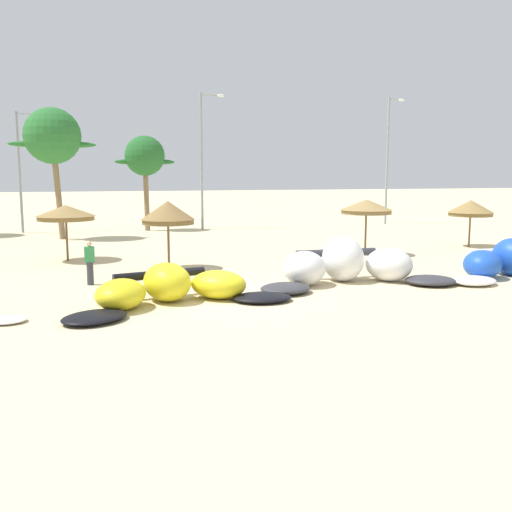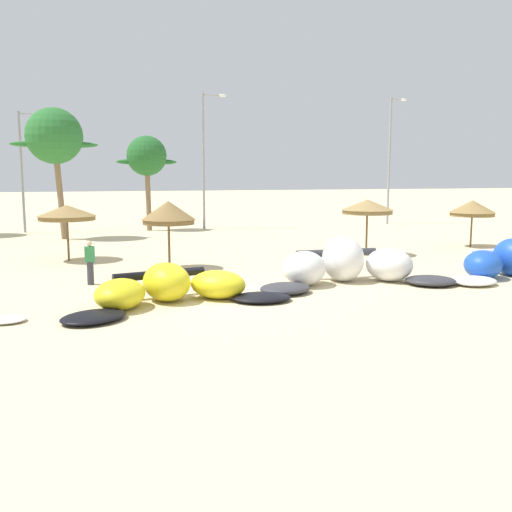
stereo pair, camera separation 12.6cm
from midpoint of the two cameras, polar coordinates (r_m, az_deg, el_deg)
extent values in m
plane|color=beige|center=(18.77, -3.66, -4.09)|extent=(260.00, 260.00, 0.00)
ellipsoid|color=white|center=(16.90, -24.06, -5.88)|extent=(1.29, 1.15, 0.16)
ellipsoid|color=black|center=(16.21, -16.15, -5.92)|extent=(2.37, 2.22, 0.25)
ellipsoid|color=yellow|center=(17.38, -13.67, -3.76)|extent=(2.10, 2.32, 0.91)
ellipsoid|color=yellow|center=(18.19, -9.14, -2.60)|extent=(1.78, 2.13, 1.23)
ellipsoid|color=yellow|center=(18.44, -4.00, -2.87)|extent=(2.37, 2.36, 0.91)
ellipsoid|color=black|center=(18.03, 0.40, -4.18)|extent=(2.10, 1.74, 0.25)
cylinder|color=black|center=(18.78, -9.82, -1.84)|extent=(3.07, 0.85, 0.28)
cube|color=black|center=(18.01, -8.93, -2.70)|extent=(1.23, 0.88, 0.04)
ellipsoid|color=#333338|center=(19.24, 2.80, -3.26)|extent=(2.19, 2.01, 0.34)
ellipsoid|color=white|center=(20.56, 4.71, -1.24)|extent=(2.32, 2.37, 1.26)
ellipsoid|color=white|center=(21.55, 8.57, -0.29)|extent=(1.62, 1.88, 1.70)
ellipsoid|color=white|center=(21.94, 13.07, -0.84)|extent=(2.27, 2.35, 1.26)
ellipsoid|color=#333338|center=(21.60, 16.99, -2.36)|extent=(2.26, 2.12, 0.34)
cylinder|color=#333338|center=(22.10, 7.92, 0.32)|extent=(3.27, 0.44, 0.30)
cube|color=#333338|center=(21.38, 8.77, -0.35)|extent=(1.21, 0.70, 0.04)
ellipsoid|color=white|center=(22.19, 20.93, -2.32)|extent=(2.03, 1.80, 0.30)
ellipsoid|color=blue|center=(23.53, 21.68, -0.79)|extent=(2.22, 2.25, 1.11)
ellipsoid|color=blue|center=(24.72, 24.25, -0.08)|extent=(1.61, 1.88, 1.49)
cylinder|color=white|center=(25.20, 23.46, 0.42)|extent=(3.03, 0.60, 0.27)
cylinder|color=brown|center=(27.81, -18.62, 1.67)|extent=(0.10, 0.10, 2.10)
cone|color=olive|center=(27.70, -18.74, 4.35)|extent=(2.69, 2.69, 0.51)
cylinder|color=olive|center=(27.73, -18.71, 3.62)|extent=(2.56, 2.56, 0.20)
cylinder|color=brown|center=(24.34, -8.94, 1.16)|extent=(0.10, 0.10, 2.12)
cone|color=olive|center=(24.21, -9.01, 4.57)|extent=(2.29, 2.29, 0.79)
cylinder|color=brown|center=(24.24, -8.99, 3.41)|extent=(2.17, 2.17, 0.20)
cylinder|color=brown|center=(28.86, 10.85, 2.33)|extent=(0.10, 0.10, 2.26)
cone|color=#9E7F4C|center=(28.76, 10.93, 5.09)|extent=(2.60, 2.60, 0.53)
cylinder|color=olive|center=(28.78, 10.91, 4.37)|extent=(2.47, 2.47, 0.20)
cylinder|color=brown|center=(33.79, 20.60, 2.49)|extent=(0.10, 0.10, 1.92)
cone|color=olive|center=(33.70, 20.71, 4.70)|extent=(2.49, 2.49, 0.69)
cylinder|color=olive|center=(33.72, 20.67, 3.94)|extent=(2.37, 2.37, 0.20)
cylinder|color=#383842|center=(21.51, -16.51, -1.69)|extent=(0.24, 0.24, 0.85)
cube|color=#338E51|center=(21.41, -16.58, 0.17)|extent=(0.36, 0.22, 0.56)
sphere|color=beige|center=(21.36, -16.62, 1.21)|extent=(0.20, 0.20, 0.20)
cylinder|color=#7F6647|center=(37.40, -19.42, 6.46)|extent=(0.68, 0.36, 6.37)
sphere|color=#286B2D|center=(37.47, -19.91, 11.31)|extent=(3.43, 3.43, 3.43)
ellipsoid|color=#286B2D|center=(37.51, -22.00, 10.41)|extent=(2.40, 0.50, 0.36)
ellipsoid|color=#286B2D|center=(37.43, -17.74, 10.62)|extent=(2.40, 0.50, 0.36)
cylinder|color=#7F6647|center=(41.78, -11.07, 6.20)|extent=(0.42, 0.36, 5.36)
sphere|color=#236028|center=(41.78, -11.21, 9.87)|extent=(2.85, 2.85, 2.85)
ellipsoid|color=#236028|center=(41.65, -12.78, 9.24)|extent=(2.00, 0.50, 0.36)
ellipsoid|color=#236028|center=(41.92, -9.63, 9.32)|extent=(2.00, 0.50, 0.36)
cylinder|color=gray|center=(42.70, -22.78, 7.73)|extent=(0.18, 0.18, 8.30)
cylinder|color=gray|center=(42.86, -22.22, 13.12)|extent=(1.25, 0.10, 0.10)
ellipsoid|color=silver|center=(42.82, -21.36, 13.17)|extent=(0.56, 0.24, 0.20)
cylinder|color=gray|center=(42.24, -5.58, 9.40)|extent=(0.18, 0.18, 9.89)
cylinder|color=gray|center=(42.78, -4.66, 15.84)|extent=(1.49, 0.10, 0.10)
ellipsoid|color=silver|center=(42.96, -3.65, 15.82)|extent=(0.56, 0.24, 0.20)
cylinder|color=gray|center=(47.88, 12.98, 9.24)|extent=(0.18, 0.18, 10.16)
cylinder|color=gray|center=(48.54, 13.76, 15.04)|extent=(1.12, 0.10, 0.10)
ellipsoid|color=silver|center=(48.83, 14.35, 14.98)|extent=(0.56, 0.24, 0.20)
camera|label=1|loc=(0.06, -90.17, -0.02)|focal=39.75mm
camera|label=2|loc=(0.06, 89.83, 0.02)|focal=39.75mm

